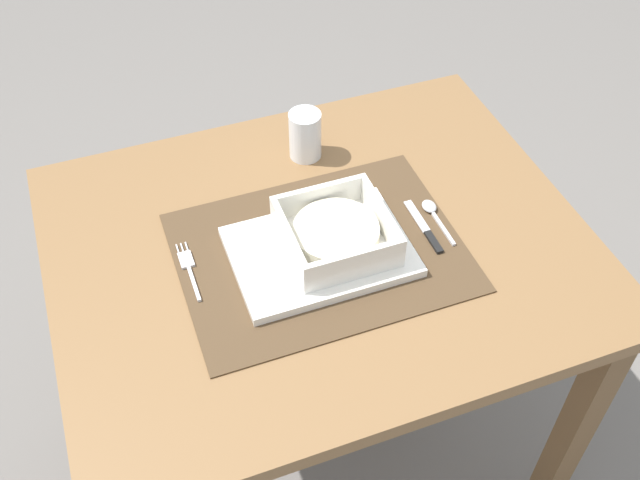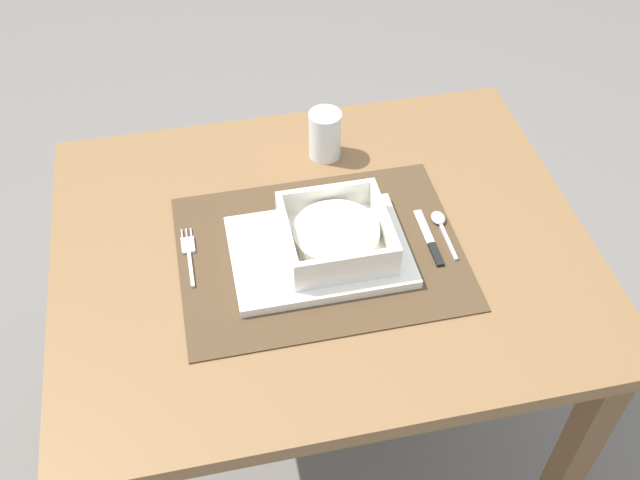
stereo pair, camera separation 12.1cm
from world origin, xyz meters
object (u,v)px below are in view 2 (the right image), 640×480
Objects in this scene: spoon at (440,223)px; porridge_bowl at (336,236)px; dining_table at (322,285)px; butter_knife at (430,241)px; fork at (189,252)px; drinking_glass at (325,137)px.

porridge_bowl is at bearing -171.01° from spoon.
dining_table is 6.87× the size of butter_knife.
fork is at bearing 178.74° from spoon.
drinking_glass is at bearing 125.76° from spoon.
spoon is (0.21, -0.01, 0.12)m from dining_table.
porridge_bowl reaches higher than dining_table.
dining_table is 5.28× the size of porridge_bowl.
spoon is at bearing -1.74° from fork.
spoon is at bearing -56.03° from drinking_glass.
spoon is (0.19, 0.02, -0.03)m from porridge_bowl.
porridge_bowl reaches higher than fork.
fork is 1.00× the size of butter_knife.
porridge_bowl is 1.30× the size of butter_knife.
butter_knife is at bearing -4.13° from porridge_bowl.
fork is 1.17× the size of spoon.
drinking_glass is (-0.15, 0.23, 0.03)m from spoon.
fork is (-0.22, 0.02, 0.12)m from dining_table.
porridge_bowl is 0.19m from spoon.
porridge_bowl is 1.30× the size of fork.
drinking_glass is (0.04, 0.25, 0.00)m from porridge_bowl.
fork is 0.40m from butter_knife.
spoon is 0.28m from drinking_glass.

